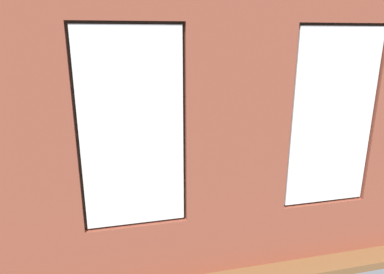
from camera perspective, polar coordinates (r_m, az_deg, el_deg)
The scene contains 18 objects.
ground_plane at distance 6.66m, azimuth -0.73°, elevation -7.92°, with size 7.28×5.87×0.10m, color brown.
brick_wall_with_windows at distance 3.77m, azimuth 7.60°, elevation 0.29°, with size 6.68×0.30×3.38m.
couch_by_window at distance 4.78m, azimuth 0.67°, elevation -13.28°, with size 1.74×0.87×0.80m.
couch_left at distance 7.08m, azimuth 21.68°, elevation -4.33°, with size 0.89×2.02×0.80m.
coffee_table at distance 6.80m, azimuth -1.55°, elevation -3.33°, with size 1.43×0.85×0.45m.
cup_ceramic at distance 6.76m, azimuth -1.56°, elevation -2.59°, with size 0.07×0.07×0.08m, color silver.
candle_jar at distance 6.83m, azimuth -3.22°, elevation -2.27°, with size 0.08×0.08×0.12m, color #B7333D.
table_plant_small at distance 6.63m, azimuth -0.43°, elevation -2.00°, with size 0.17×0.17×0.27m.
remote_silver at distance 7.00m, azimuth 1.36°, elevation -2.19°, with size 0.05×0.17×0.02m, color #B2B2B7.
remote_gray at distance 6.59m, azimuth -5.01°, elevation -3.46°, with size 0.05×0.17×0.02m, color #59595B.
media_console at distance 6.64m, azimuth -27.04°, elevation -7.29°, with size 1.23×0.42×0.46m, color black.
tv_flatscreen at distance 6.45m, azimuth -27.69°, elevation -2.61°, with size 0.93×0.20×0.68m.
papasan_chair at distance 8.02m, azimuth -7.71°, elevation 0.08°, with size 1.19×1.19×0.73m.
potted_plant_corner_near_left at distance 9.15m, azimuth 13.84°, elevation 1.49°, with size 0.47×0.47×0.61m.
potted_plant_foreground_right at distance 8.21m, azimuth -22.41°, elevation 0.16°, with size 0.50×0.50×0.90m.
potted_plant_by_left_couch at distance 8.05m, azimuth 13.56°, elevation -0.88°, with size 0.34×0.34×0.55m.
potted_plant_mid_room_small at distance 7.36m, azimuth 4.87°, elevation -0.73°, with size 0.46×0.46×0.79m.
potted_plant_beside_window_right at distance 4.52m, azimuth -23.23°, elevation -12.10°, with size 0.63×0.63×1.00m.
Camera 1 is at (1.30, 5.93, 2.70)m, focal length 32.00 mm.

